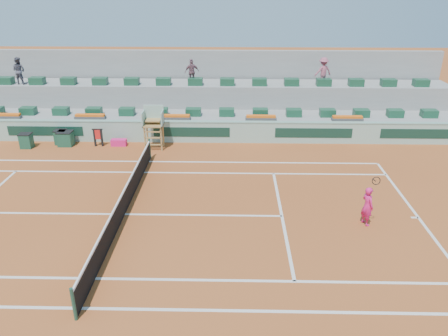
{
  "coord_description": "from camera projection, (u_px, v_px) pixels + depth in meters",
  "views": [
    {
      "loc": [
        4.4,
        -15.39,
        8.95
      ],
      "look_at": [
        4.0,
        2.5,
        1.0
      ],
      "focal_mm": 35.0,
      "sensor_mm": 36.0,
      "label": 1
    }
  ],
  "objects": [
    {
      "name": "player_bag",
      "position": [
        119.0,
        142.0,
        24.85
      ],
      "size": [
        0.86,
        0.38,
        0.38
      ],
      "primitive_type": "cube",
      "color": "#E71E72",
      "rests_on": "ground"
    },
    {
      "name": "stadium_back_wall",
      "position": [
        169.0,
        83.0,
        29.59
      ],
      "size": [
        36.0,
        0.4,
        4.4
      ],
      "primitive_type": "cube",
      "color": "gray",
      "rests_on": "ground"
    },
    {
      "name": "seating_tier_lower",
      "position": [
        163.0,
        120.0,
        27.31
      ],
      "size": [
        36.0,
        4.0,
        1.2
      ],
      "primitive_type": "cube",
      "color": "gray",
      "rests_on": "ground"
    },
    {
      "name": "drink_cooler_b",
      "position": [
        61.0,
        137.0,
        25.0
      ],
      "size": [
        0.67,
        0.58,
        0.84
      ],
      "color": "#174733",
      "rests_on": "ground"
    },
    {
      "name": "seating_tier_upper",
      "position": [
        166.0,
        102.0,
        28.49
      ],
      "size": [
        36.0,
        2.4,
        2.6
      ],
      "primitive_type": "cube",
      "color": "gray",
      "rests_on": "ground"
    },
    {
      "name": "drink_cooler_a",
      "position": [
        66.0,
        138.0,
        24.79
      ],
      "size": [
        0.84,
        0.73,
        0.84
      ],
      "color": "#174733",
      "rests_on": "ground"
    },
    {
      "name": "spectator_right",
      "position": [
        323.0,
        71.0,
        27.13
      ],
      "size": [
        1.24,
        0.95,
        1.69
      ],
      "primitive_type": "imported",
      "rotation": [
        0.0,
        0.0,
        3.48
      ],
      "color": "#A25166",
      "rests_on": "seating_tier_upper"
    },
    {
      "name": "advertising_hoarding",
      "position": [
        158.0,
        131.0,
        25.29
      ],
      "size": [
        36.0,
        0.34,
        1.26
      ],
      "color": "#90B6A6",
      "rests_on": "ground"
    },
    {
      "name": "tennis_player",
      "position": [
        367.0,
        206.0,
        16.78
      ],
      "size": [
        0.57,
        0.9,
        2.28
      ],
      "color": "#E71E72",
      "rests_on": "ground"
    },
    {
      "name": "tennis_net",
      "position": [
        123.0,
        203.0,
        17.57
      ],
      "size": [
        0.1,
        11.97,
        1.1
      ],
      "color": "black",
      "rests_on": "ground"
    },
    {
      "name": "drink_cooler_c",
      "position": [
        26.0,
        141.0,
        24.46
      ],
      "size": [
        0.66,
        0.57,
        0.84
      ],
      "color": "#174733",
      "rests_on": "ground"
    },
    {
      "name": "seat_row_lower",
      "position": [
        160.0,
        112.0,
        26.16
      ],
      "size": [
        32.9,
        0.6,
        0.44
      ],
      "color": "#17472E",
      "rests_on": "seating_tier_lower"
    },
    {
      "name": "spectator_mid",
      "position": [
        192.0,
        72.0,
        27.22
      ],
      "size": [
        1.0,
        0.68,
        1.57
      ],
      "primitive_type": "imported",
      "rotation": [
        0.0,
        0.0,
        3.5
      ],
      "color": "#79505C",
      "rests_on": "seating_tier_upper"
    },
    {
      "name": "flower_planters",
      "position": [
        133.0,
        117.0,
        25.49
      ],
      "size": [
        26.8,
        0.36,
        0.28
      ],
      "color": "#474747",
      "rests_on": "seating_tier_lower"
    },
    {
      "name": "court_lines",
      "position": [
        125.0,
        214.0,
        17.78
      ],
      "size": [
        23.89,
        11.09,
        0.01
      ],
      "color": "silver",
      "rests_on": "ground"
    },
    {
      "name": "spectator_left",
      "position": [
        19.0,
        71.0,
        27.32
      ],
      "size": [
        0.91,
        0.76,
        1.67
      ],
      "primitive_type": "imported",
      "rotation": [
        0.0,
        0.0,
        2.97
      ],
      "color": "#4A4955",
      "rests_on": "seating_tier_upper"
    },
    {
      "name": "seat_row_upper",
      "position": [
        164.0,
        81.0,
        27.33
      ],
      "size": [
        32.9,
        0.6,
        0.44
      ],
      "color": "#17472E",
      "rests_on": "seating_tier_upper"
    },
    {
      "name": "umpire_chair",
      "position": [
        153.0,
        122.0,
        24.0
      ],
      "size": [
        1.1,
        0.9,
        2.4
      ],
      "color": "olive",
      "rests_on": "ground"
    },
    {
      "name": "ground",
      "position": [
        125.0,
        214.0,
        17.78
      ],
      "size": [
        90.0,
        90.0,
        0.0
      ],
      "primitive_type": "plane",
      "color": "brown",
      "rests_on": "ground"
    },
    {
      "name": "towel_rack",
      "position": [
        98.0,
        136.0,
        24.62
      ],
      "size": [
        0.6,
        0.1,
        1.03
      ],
      "color": "black",
      "rests_on": "ground"
    }
  ]
}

